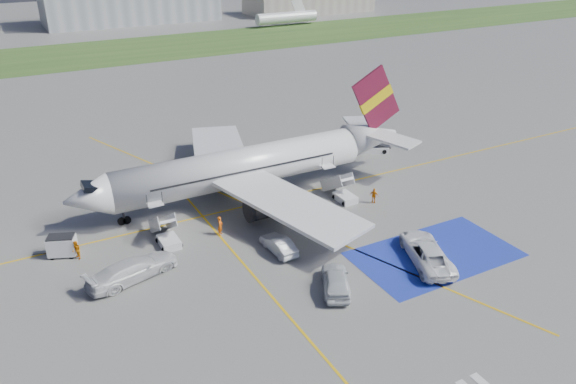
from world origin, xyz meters
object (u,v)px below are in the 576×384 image
(airliner, at_px, (254,165))
(gpu_cart, at_px, (62,247))
(belt_loader, at_px, (370,150))
(car_silver_b, at_px, (279,245))
(van_white_a, at_px, (427,249))
(car_silver_a, at_px, (336,280))
(van_white_b, at_px, (132,266))

(airliner, xyz_separation_m, gpu_cart, (-19.43, -3.06, -2.54))
(belt_loader, xyz_separation_m, car_silver_b, (-20.82, -15.33, 0.35))
(van_white_a, bearing_deg, car_silver_b, -13.78)
(airliner, height_order, car_silver_a, airliner)
(gpu_cart, bearing_deg, car_silver_b, -4.43)
(airliner, distance_m, car_silver_a, 18.55)
(van_white_b, bearing_deg, car_silver_b, -114.65)
(gpu_cart, bearing_deg, airliner, 31.11)
(gpu_cart, height_order, car_silver_a, gpu_cart)
(car_silver_b, xyz_separation_m, van_white_a, (10.18, -7.11, 0.42))
(belt_loader, xyz_separation_m, van_white_b, (-32.83, -13.40, 0.77))
(belt_loader, distance_m, van_white_b, 35.47)
(gpu_cart, relative_size, car_silver_b, 0.61)
(car_silver_b, relative_size, van_white_a, 0.71)
(gpu_cart, height_order, van_white_b, van_white_b)
(airliner, bearing_deg, van_white_a, -68.77)
(van_white_a, bearing_deg, car_silver_a, 20.67)
(car_silver_b, height_order, van_white_a, van_white_a)
(car_silver_b, bearing_deg, gpu_cart, -30.23)
(car_silver_b, bearing_deg, car_silver_a, 96.53)
(car_silver_a, bearing_deg, car_silver_b, -52.30)
(belt_loader, relative_size, car_silver_b, 1.13)
(airliner, bearing_deg, belt_loader, 12.89)
(car_silver_b, distance_m, van_white_b, 12.17)
(belt_loader, distance_m, van_white_a, 24.85)
(car_silver_a, height_order, car_silver_b, car_silver_a)
(gpu_cart, xyz_separation_m, belt_loader, (37.21, 7.13, -0.50))
(gpu_cart, distance_m, belt_loader, 37.89)
(car_silver_a, height_order, van_white_b, van_white_b)
(car_silver_b, height_order, van_white_b, van_white_b)
(airliner, xyz_separation_m, car_silver_b, (-3.04, -11.26, -2.69))
(airliner, distance_m, belt_loader, 18.49)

